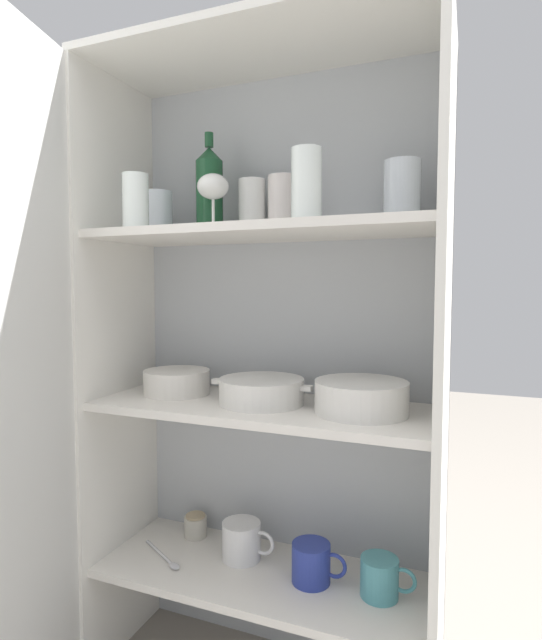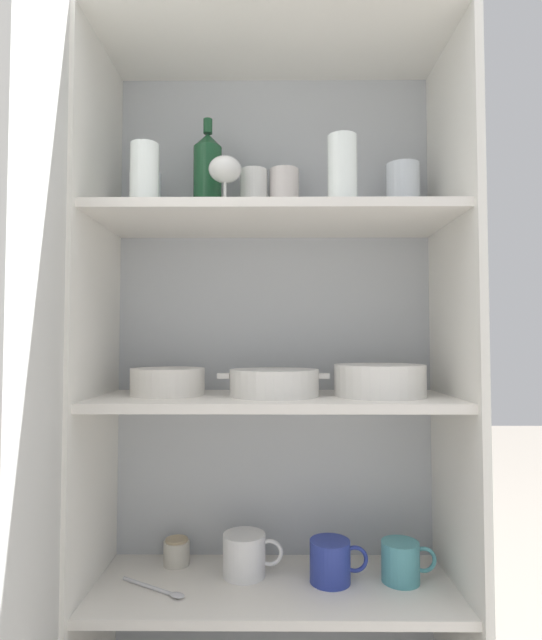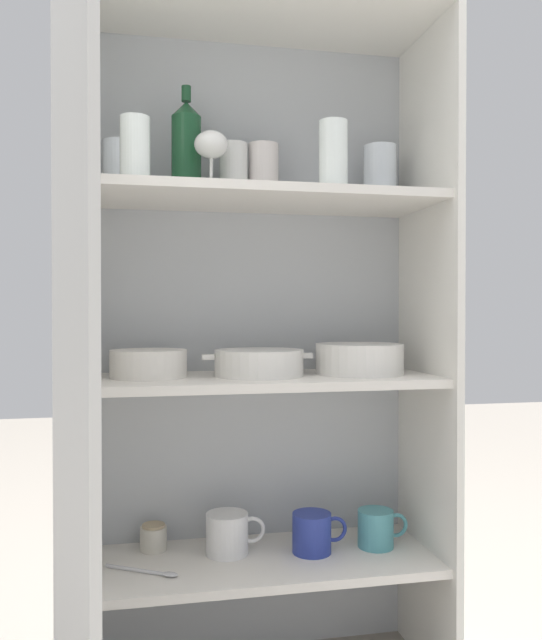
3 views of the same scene
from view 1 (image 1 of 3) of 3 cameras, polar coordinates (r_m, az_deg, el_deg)
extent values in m
cube|color=#B2B7BC|center=(1.35, 1.47, -5.75)|extent=(0.84, 0.02, 1.53)
cube|color=white|center=(1.41, -16.87, -5.48)|extent=(0.02, 0.34, 1.53)
cube|color=white|center=(1.11, 18.99, -8.04)|extent=(0.02, 0.34, 1.53)
cube|color=white|center=(1.30, -1.26, 28.73)|extent=(0.84, 0.34, 0.02)
cube|color=silver|center=(1.38, -1.17, -27.19)|extent=(0.81, 0.30, 0.02)
cube|color=silver|center=(1.21, -1.20, -10.01)|extent=(0.81, 0.30, 0.02)
cube|color=silver|center=(1.19, -1.23, 9.93)|extent=(0.81, 0.30, 0.02)
cube|color=silver|center=(1.12, -27.25, -8.17)|extent=(0.12, 0.41, 1.53)
cylinder|color=silver|center=(1.26, 1.34, 13.13)|extent=(0.07, 0.07, 0.14)
cylinder|color=white|center=(1.28, -2.19, 12.89)|extent=(0.07, 0.07, 0.13)
cylinder|color=white|center=(1.38, -12.79, 11.79)|extent=(0.08, 0.08, 0.11)
cylinder|color=white|center=(1.25, -15.23, 12.93)|extent=(0.06, 0.06, 0.13)
cylinder|color=white|center=(1.06, 4.08, 15.20)|extent=(0.06, 0.06, 0.14)
cylinder|color=white|center=(1.18, 14.76, 13.85)|extent=(0.08, 0.08, 0.14)
cylinder|color=white|center=(1.22, -6.61, 10.37)|extent=(0.07, 0.07, 0.01)
cylinder|color=white|center=(1.22, -6.62, 12.03)|extent=(0.01, 0.01, 0.06)
ellipsoid|color=white|center=(1.23, -6.64, 14.91)|extent=(0.08, 0.08, 0.06)
cylinder|color=#194728|center=(1.32, -7.04, 13.72)|extent=(0.07, 0.07, 0.18)
cone|color=#194728|center=(1.34, -7.08, 18.29)|extent=(0.07, 0.07, 0.04)
cylinder|color=#194728|center=(1.35, -7.09, 19.74)|extent=(0.02, 0.02, 0.04)
cylinder|color=silver|center=(1.15, 10.26, -10.18)|extent=(0.21, 0.21, 0.01)
cylinder|color=silver|center=(1.14, 10.26, -9.75)|extent=(0.21, 0.21, 0.01)
cylinder|color=silver|center=(1.14, 10.27, -9.31)|extent=(0.21, 0.21, 0.01)
cylinder|color=silver|center=(1.14, 10.27, -8.87)|extent=(0.21, 0.21, 0.01)
cylinder|color=silver|center=(1.14, 10.28, -8.42)|extent=(0.21, 0.21, 0.01)
cylinder|color=silver|center=(1.14, 10.28, -7.98)|extent=(0.21, 0.21, 0.01)
cylinder|color=silver|center=(1.13, 10.29, -7.53)|extent=(0.21, 0.21, 0.01)
cylinder|color=silver|center=(1.13, 10.29, -7.09)|extent=(0.21, 0.21, 0.01)
cylinder|color=silver|center=(1.34, -10.71, -6.96)|extent=(0.17, 0.17, 0.06)
torus|color=silver|center=(1.34, -10.73, -5.81)|extent=(0.17, 0.17, 0.01)
cylinder|color=silver|center=(1.21, -1.19, -8.08)|extent=(0.21, 0.21, 0.06)
cube|color=silver|center=(1.26, -6.04, -6.97)|extent=(0.03, 0.02, 0.01)
cube|color=silver|center=(1.17, 4.03, -7.77)|extent=(0.03, 0.02, 0.01)
cylinder|color=teal|center=(1.29, 12.28, -26.80)|extent=(0.09, 0.09, 0.09)
torus|color=teal|center=(1.28, 14.89, -26.83)|extent=(0.06, 0.01, 0.06)
cylinder|color=white|center=(1.40, -3.40, -23.85)|extent=(0.10, 0.10, 0.09)
torus|color=white|center=(1.38, -0.95, -24.14)|extent=(0.06, 0.01, 0.06)
cylinder|color=#283893|center=(1.32, 4.60, -25.92)|extent=(0.09, 0.09, 0.09)
torus|color=#283893|center=(1.30, 7.22, -26.09)|extent=(0.06, 0.01, 0.06)
cylinder|color=beige|center=(1.53, -8.62, -22.29)|extent=(0.06, 0.06, 0.06)
cylinder|color=tan|center=(1.51, -8.63, -21.24)|extent=(0.05, 0.05, 0.01)
cylinder|color=silver|center=(1.47, -12.54, -24.59)|extent=(0.14, 0.09, 0.01)
ellipsoid|color=silver|center=(1.40, -10.98, -25.87)|extent=(0.04, 0.04, 0.01)
camera|label=2|loc=(0.49, -74.25, -17.78)|focal=28.00mm
camera|label=3|loc=(0.79, -91.54, -9.74)|focal=35.00mm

